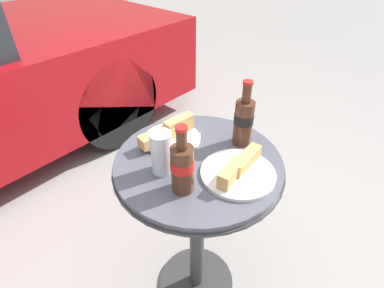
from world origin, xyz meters
TOP-DOWN VIEW (x-y plane):
  - ground_plane at (0.00, 0.00)m, footprint 30.00×30.00m
  - bistro_table at (0.00, 0.00)m, footprint 0.57×0.57m
  - cola_bottle_left at (0.17, -0.05)m, footprint 0.07×0.07m
  - cola_bottle_right at (-0.13, -0.05)m, footprint 0.07×0.07m
  - drinking_glass at (-0.11, 0.05)m, footprint 0.07×0.07m
  - lunch_plate_near at (0.03, -0.14)m, footprint 0.23×0.23m
  - lunch_plate_far at (0.02, 0.15)m, footprint 0.23×0.20m

SIDE VIEW (x-z plane):
  - ground_plane at x=0.00m, z-range 0.00..0.00m
  - bistro_table at x=0.00m, z-range 0.18..0.95m
  - lunch_plate_near at x=0.03m, z-range 0.76..0.82m
  - lunch_plate_far at x=0.02m, z-range 0.76..0.83m
  - drinking_glass at x=-0.11m, z-range 0.77..0.91m
  - cola_bottle_right at x=-0.13m, z-range 0.75..0.97m
  - cola_bottle_left at x=0.17m, z-range 0.75..0.98m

